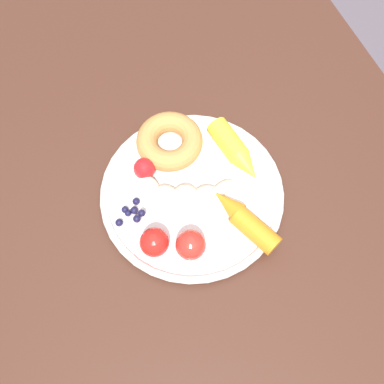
{
  "coord_description": "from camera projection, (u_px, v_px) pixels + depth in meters",
  "views": [
    {
      "loc": [
        0.25,
        -0.13,
        1.32
      ],
      "look_at": [
        0.01,
        -0.04,
        0.74
      ],
      "focal_mm": 37.87,
      "sensor_mm": 36.0,
      "label": 1
    }
  ],
  "objects": [
    {
      "name": "ground_plane",
      "position": [
        203.0,
        280.0,
        1.32
      ],
      "size": [
        6.0,
        6.0,
        0.0
      ],
      "primitive_type": "plane",
      "color": "#584D55"
    },
    {
      "name": "dining_table",
      "position": [
        211.0,
        206.0,
        0.73
      ],
      "size": [
        1.13,
        0.75,
        0.73
      ],
      "color": "#46261B",
      "rests_on": "ground_plane"
    },
    {
      "name": "plate",
      "position": [
        192.0,
        193.0,
        0.63
      ],
      "size": [
        0.29,
        0.29,
        0.02
      ],
      "color": "silver",
      "rests_on": "dining_table"
    },
    {
      "name": "banana",
      "position": [
        186.0,
        191.0,
        0.62
      ],
      "size": [
        0.08,
        0.14,
        0.03
      ],
      "color": "beige",
      "rests_on": "plate"
    },
    {
      "name": "carrot_orange",
      "position": [
        243.0,
        219.0,
        0.59
      ],
      "size": [
        0.12,
        0.08,
        0.03
      ],
      "color": "orange",
      "rests_on": "plate"
    },
    {
      "name": "carrot_yellow",
      "position": [
        236.0,
        151.0,
        0.64
      ],
      "size": [
        0.12,
        0.06,
        0.04
      ],
      "color": "yellow",
      "rests_on": "plate"
    },
    {
      "name": "donut",
      "position": [
        170.0,
        141.0,
        0.65
      ],
      "size": [
        0.14,
        0.14,
        0.03
      ],
      "primitive_type": "torus",
      "rotation": [
        0.0,
        0.0,
        2.02
      ],
      "color": "#C28543",
      "rests_on": "plate"
    },
    {
      "name": "blueberry_pile",
      "position": [
        132.0,
        213.0,
        0.61
      ],
      "size": [
        0.04,
        0.05,
        0.02
      ],
      "color": "#191638",
      "rests_on": "plate"
    },
    {
      "name": "tomato_near",
      "position": [
        144.0,
        169.0,
        0.63
      ],
      "size": [
        0.03,
        0.03,
        0.03
      ],
      "primitive_type": "sphere",
      "color": "red",
      "rests_on": "plate"
    },
    {
      "name": "tomato_mid",
      "position": [
        154.0,
        242.0,
        0.57
      ],
      "size": [
        0.04,
        0.04,
        0.04
      ],
      "primitive_type": "sphere",
      "color": "red",
      "rests_on": "plate"
    },
    {
      "name": "tomato_far",
      "position": [
        191.0,
        245.0,
        0.57
      ],
      "size": [
        0.04,
        0.04,
        0.04
      ],
      "primitive_type": "sphere",
      "color": "red",
      "rests_on": "plate"
    }
  ]
}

